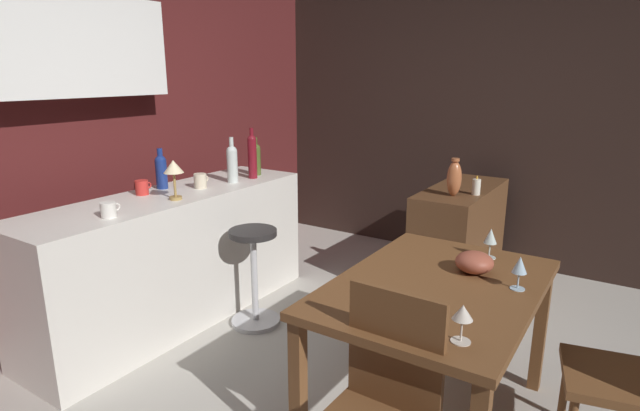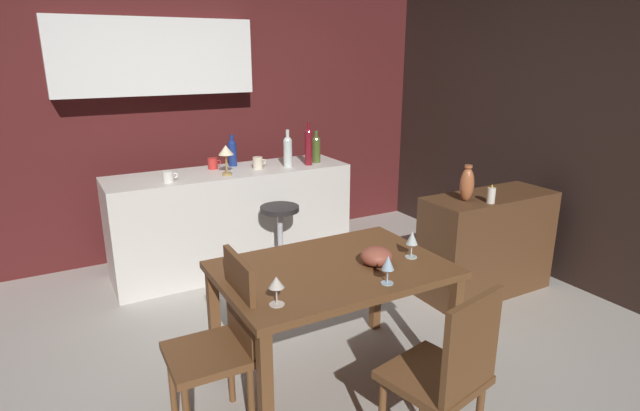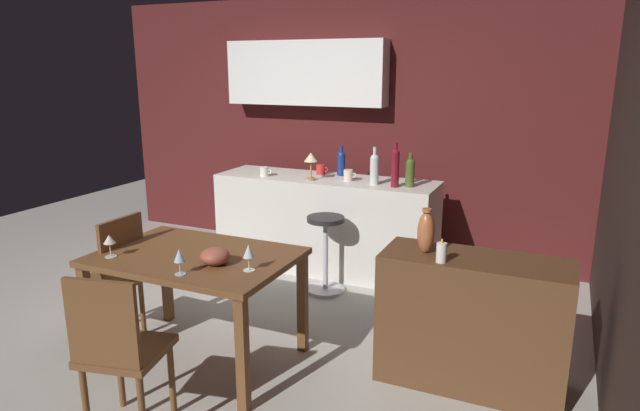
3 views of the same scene
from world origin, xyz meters
name	(u,v)px [view 2 (image 2 of 3)]	position (x,y,z in m)	size (l,w,h in m)	color
ground_plane	(286,344)	(0.00, 0.00, 0.00)	(9.00, 9.00, 0.00)	#B7B2A8
wall_kitchen_back	(181,105)	(-0.06, 2.08, 1.41)	(5.20, 0.33, 2.60)	#4C1919
wall_side_right	(529,122)	(2.55, 0.30, 1.30)	(0.10, 4.40, 2.60)	#33231E
dining_table	(332,281)	(0.07, -0.49, 0.65)	(1.26, 0.87, 0.74)	brown
kitchen_counter	(232,220)	(0.15, 1.41, 0.45)	(2.10, 0.60, 0.90)	silver
sideboard_cabinet	(486,244)	(1.76, -0.06, 0.41)	(1.10, 0.44, 0.82)	#56351E
chair_near_window	(221,340)	(-0.60, -0.55, 0.50)	(0.41, 0.41, 0.93)	brown
chair_by_doorway	(446,374)	(0.18, -1.31, 0.51)	(0.47, 0.47, 0.92)	brown
bar_stool	(280,243)	(0.38, 0.89, 0.36)	(0.34, 0.34, 0.68)	#262323
wine_glass_left	(276,284)	(-0.39, -0.75, 0.85)	(0.08, 0.08, 0.15)	silver
wine_glass_right	(412,239)	(0.54, -0.60, 0.85)	(0.07, 0.07, 0.16)	silver
wine_glass_center	(388,264)	(0.21, -0.82, 0.85)	(0.07, 0.07, 0.16)	silver
fruit_bowl	(376,256)	(0.30, -0.60, 0.79)	(0.18, 0.18, 0.10)	#9E4C38
wine_bottle_ruby	(308,145)	(0.86, 1.29, 1.08)	(0.07, 0.07, 0.38)	maroon
wine_bottle_olive	(316,148)	(0.97, 1.35, 1.04)	(0.08, 0.08, 0.30)	#475623
wine_bottle_clear	(288,150)	(0.66, 1.31, 1.05)	(0.08, 0.08, 0.33)	silver
wine_bottle_cobalt	(232,152)	(0.24, 1.58, 1.03)	(0.08, 0.08, 0.28)	navy
cup_red	(213,163)	(0.04, 1.55, 0.95)	(0.12, 0.09, 0.10)	red
cup_cream	(258,163)	(0.40, 1.37, 0.95)	(0.12, 0.09, 0.10)	beige
cup_white	(168,177)	(-0.41, 1.25, 0.94)	(0.12, 0.08, 0.09)	white
counter_lamp	(226,152)	(0.07, 1.26, 1.09)	(0.13, 0.13, 0.25)	#A58447
pillar_candle_tall	(491,195)	(1.59, -0.21, 0.88)	(0.06, 0.06, 0.14)	white
vase_copper	(467,184)	(1.46, -0.09, 0.95)	(0.10, 0.10, 0.27)	#B26038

